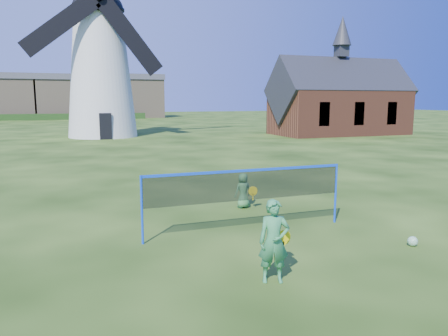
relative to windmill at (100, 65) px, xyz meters
name	(u,v)px	position (x,y,z in m)	size (l,w,h in m)	color
ground	(223,233)	(0.66, -29.41, -6.17)	(220.00, 220.00, 0.00)	black
windmill	(100,65)	(0.00, 0.00, 0.00)	(12.28, 5.87, 17.46)	silver
chapel	(339,102)	(21.08, -4.63, -3.15)	(12.71, 6.16, 10.75)	brown
badminton_net	(247,186)	(1.21, -29.56, -5.03)	(5.05, 0.05, 1.55)	blue
player_girl	(274,241)	(0.55, -32.33, -5.43)	(0.73, 0.50, 1.48)	#36884F
player_boy	(243,190)	(2.04, -27.31, -5.65)	(0.64, 0.43, 1.04)	#418643
play_ball	(413,241)	(4.25, -31.70, -6.06)	(0.22, 0.22, 0.22)	green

